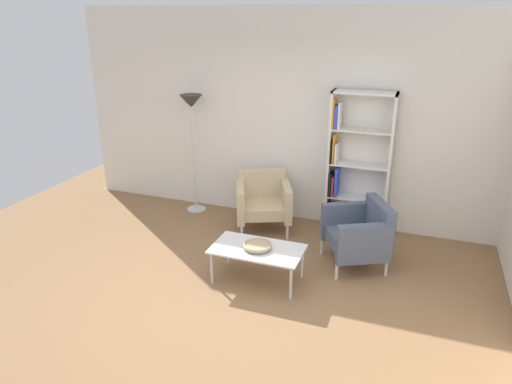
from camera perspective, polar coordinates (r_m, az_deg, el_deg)
The scene contains 8 objects.
ground_plane at distance 4.90m, azimuth -4.30°, elevation -13.70°, with size 8.32×8.32×0.00m, color olive.
plaster_back_panel at distance 6.49m, azimuth 4.36°, elevation 9.08°, with size 6.40×0.12×2.90m, color silver.
bookshelf_tall at distance 6.24m, azimuth 11.99°, elevation 3.22°, with size 0.80×0.30×1.90m.
coffee_table_low at distance 5.11m, azimuth 0.17°, elevation -7.23°, with size 1.00×0.56×0.40m.
decorative_bowl at distance 5.08m, azimuth 0.18°, elevation -6.57°, with size 0.32×0.32×0.05m.
armchair_by_bookshelf at distance 5.54m, azimuth 12.66°, elevation -4.88°, with size 0.90×0.93×0.78m.
armchair_corner_red at distance 6.32m, azimuth 0.87°, elevation -1.04°, with size 0.90×0.87×0.78m.
floor_lamp_torchiere at distance 6.69m, azimuth -7.90°, elevation 9.30°, with size 0.32×0.32×1.74m.
Camera 1 is at (1.71, -3.65, 2.79)m, focal length 32.54 mm.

